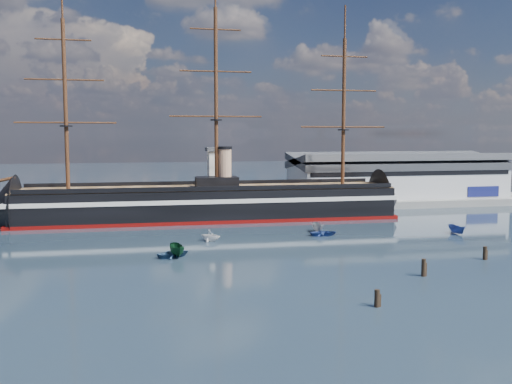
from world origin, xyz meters
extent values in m
plane|color=#1B2839|center=(0.00, 40.00, 0.00)|extent=(600.00, 600.00, 0.00)
cube|color=slate|center=(10.00, 76.00, 0.00)|extent=(180.00, 18.00, 2.00)
cube|color=#B7BABC|center=(58.00, 80.00, 7.00)|extent=(62.00, 20.00, 10.00)
cube|color=#3F4247|center=(58.00, 80.00, 12.60)|extent=(63.00, 21.00, 2.00)
cube|color=silver|center=(3.00, 73.00, 9.00)|extent=(4.00, 4.00, 14.00)
cube|color=#3F4247|center=(3.00, 73.00, 16.50)|extent=(5.00, 5.00, 1.00)
cube|color=black|center=(-0.76, 60.00, 4.00)|extent=(88.37, 18.20, 7.00)
cube|color=silver|center=(-0.76, 60.00, 5.20)|extent=(90.38, 18.49, 1.00)
cube|color=#640706|center=(-0.76, 60.00, 0.35)|extent=(90.38, 18.45, 0.90)
cone|color=black|center=(-47.26, 60.00, 3.70)|extent=(14.39, 16.03, 15.68)
cone|color=black|center=(45.74, 60.00, 3.70)|extent=(11.39, 15.95, 15.68)
cube|color=brown|center=(-0.76, 60.00, 7.60)|extent=(88.34, 16.92, 0.40)
cube|color=black|center=(1.24, 60.00, 9.00)|extent=(10.15, 6.25, 2.50)
cylinder|color=tan|center=(3.24, 60.00, 12.50)|extent=(3.20, 3.20, 9.00)
cylinder|color=#381E0F|center=(-32.76, 60.00, 26.80)|extent=(0.90, 0.90, 38.00)
cylinder|color=#381E0F|center=(1.24, 60.00, 28.80)|extent=(0.90, 0.90, 42.00)
cylinder|color=#381E0F|center=(33.24, 60.00, 25.80)|extent=(0.90, 0.90, 36.00)
imported|color=#0C361B|center=(-11.56, 19.45, 0.00)|extent=(6.92, 3.08, 2.69)
imported|color=#2D4F79|center=(-12.08, 19.67, 0.00)|extent=(2.82, 3.79, 1.65)
imported|color=gray|center=(19.13, 37.18, 0.00)|extent=(6.08, 2.72, 2.36)
imported|color=white|center=(-4.17, 32.41, 0.00)|extent=(6.49, 6.99, 2.45)
imported|color=navy|center=(19.04, 33.30, 0.00)|extent=(1.39, 3.43, 1.60)
imported|color=#32468A|center=(46.39, 29.09, 0.00)|extent=(5.96, 2.45, 2.34)
cylinder|color=black|center=(9.35, -13.46, 0.00)|extent=(0.64, 0.64, 2.82)
cylinder|color=black|center=(22.10, -1.31, 0.00)|extent=(0.64, 0.64, 3.26)
cylinder|color=black|center=(37.36, 6.45, 0.00)|extent=(0.64, 0.64, 2.91)
camera|label=1|loc=(-18.98, -74.76, 20.52)|focal=40.00mm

